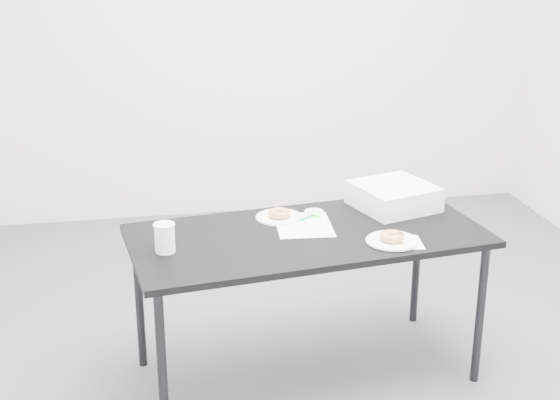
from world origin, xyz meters
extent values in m
plane|color=#4E4E53|center=(0.00, 0.00, 0.00)|extent=(4.00, 4.00, 0.00)
cube|color=silver|center=(0.00, 2.00, 1.35)|extent=(4.00, 0.02, 2.70)
cube|color=black|center=(-0.06, -0.17, 0.67)|extent=(1.58, 0.89, 0.03)
cylinder|color=black|center=(-0.71, -0.55, 0.33)|extent=(0.04, 0.04, 0.66)
cylinder|color=black|center=(-0.79, 0.03, 0.33)|extent=(0.04, 0.04, 0.66)
cylinder|color=black|center=(0.67, -0.38, 0.33)|extent=(0.04, 0.04, 0.66)
cylinder|color=black|center=(0.59, 0.21, 0.33)|extent=(0.04, 0.04, 0.66)
cube|color=white|center=(-0.06, -0.08, 0.69)|extent=(0.26, 0.32, 0.00)
cube|color=green|center=(0.01, 0.02, 0.69)|extent=(0.05, 0.05, 0.00)
cylinder|color=#0C8B80|center=(-0.01, 0.00, 0.69)|extent=(0.12, 0.10, 0.01)
cube|color=white|center=(0.30, -0.36, 0.69)|extent=(0.17, 0.17, 0.00)
cylinder|color=white|center=(0.26, -0.34, 0.69)|extent=(0.22, 0.22, 0.01)
torus|color=#C5783E|center=(0.26, -0.34, 0.71)|extent=(0.13, 0.13, 0.03)
cylinder|color=white|center=(-0.15, 0.02, 0.69)|extent=(0.21, 0.21, 0.01)
torus|color=#C5783E|center=(-0.15, 0.02, 0.71)|extent=(0.11, 0.11, 0.03)
cylinder|color=white|center=(-0.67, -0.27, 0.75)|extent=(0.08, 0.08, 0.12)
cylinder|color=white|center=(0.02, 0.05, 0.69)|extent=(0.09, 0.09, 0.01)
cube|color=white|center=(0.40, 0.06, 0.74)|extent=(0.41, 0.41, 0.11)
camera|label=1|loc=(-0.74, -3.18, 1.92)|focal=50.00mm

